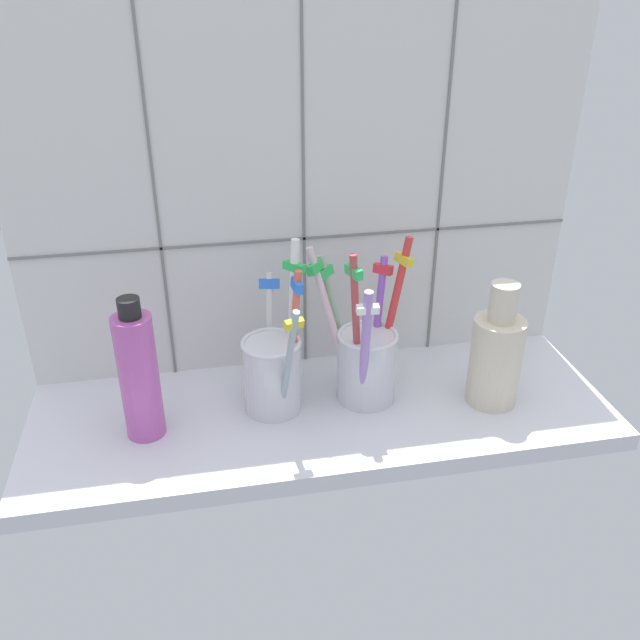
{
  "coord_description": "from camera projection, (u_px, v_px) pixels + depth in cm",
  "views": [
    {
      "loc": [
        -12.11,
        -61.13,
        46.26
      ],
      "look_at": [
        0.0,
        1.37,
        12.47
      ],
      "focal_mm": 38.27,
      "sensor_mm": 36.0,
      "label": 1
    }
  ],
  "objects": [
    {
      "name": "soap_bottle",
      "position": [
        139.0,
        375.0,
        0.69
      ],
      "size": [
        4.03,
        4.03,
        15.73
      ],
      "color": "#BC56AC",
      "rests_on": "counter_slab"
    },
    {
      "name": "counter_slab",
      "position": [
        322.0,
        416.0,
        0.76
      ],
      "size": [
        64.0,
        22.0,
        2.0
      ],
      "primitive_type": "cube",
      "color": "silver",
      "rests_on": "ground"
    },
    {
      "name": "tile_wall_back",
      "position": [
        302.0,
        198.0,
        0.77
      ],
      "size": [
        64.0,
        2.2,
        45.0
      ],
      "color": "silver",
      "rests_on": "ground"
    },
    {
      "name": "toothbrush_cup_right",
      "position": [
        366.0,
        357.0,
        0.75
      ],
      "size": [
        11.57,
        9.72,
        18.45
      ],
      "color": "silver",
      "rests_on": "counter_slab"
    },
    {
      "name": "ceramic_vase",
      "position": [
        496.0,
        355.0,
        0.75
      ],
      "size": [
        5.66,
        5.66,
        14.48
      ],
      "color": "beige",
      "rests_on": "counter_slab"
    },
    {
      "name": "toothbrush_cup_left",
      "position": [
        274.0,
        369.0,
        0.74
      ],
      "size": [
        7.38,
        13.37,
        19.08
      ],
      "color": "silver",
      "rests_on": "counter_slab"
    }
  ]
}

